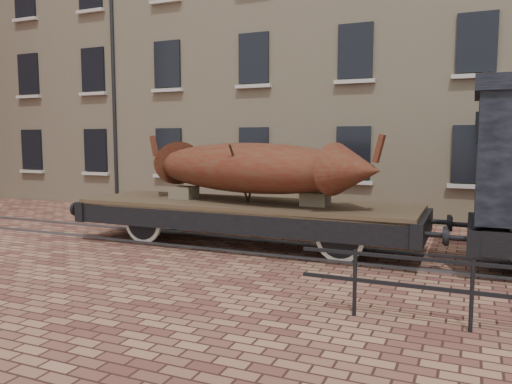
% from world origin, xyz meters
% --- Properties ---
extents(ground, '(90.00, 90.00, 0.00)m').
position_xyz_m(ground, '(0.00, 0.00, 0.00)').
color(ground, brown).
extents(warehouse_cream, '(40.00, 10.19, 14.00)m').
position_xyz_m(warehouse_cream, '(3.00, 9.99, 7.00)').
color(warehouse_cream, '#C7B08C').
rests_on(warehouse_cream, ground).
extents(rail_track, '(30.00, 1.52, 0.06)m').
position_xyz_m(rail_track, '(0.00, 0.00, 0.03)').
color(rail_track, '#59595E').
rests_on(rail_track, ground).
extents(flatcar_wagon, '(9.36, 2.54, 1.41)m').
position_xyz_m(flatcar_wagon, '(-0.53, -0.00, 0.88)').
color(flatcar_wagon, '#4A3A24').
rests_on(flatcar_wagon, ground).
extents(iron_boat, '(6.90, 3.25, 1.65)m').
position_xyz_m(iron_boat, '(-0.48, -0.00, 1.95)').
color(iron_boat, '#4F140A').
rests_on(iron_boat, flatcar_wagon).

